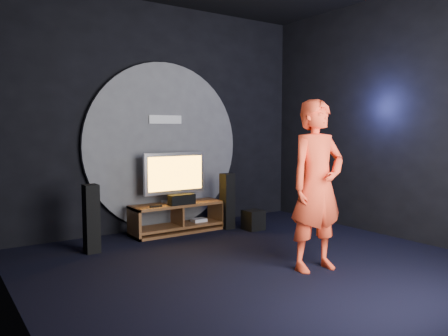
{
  "coord_description": "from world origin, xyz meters",
  "views": [
    {
      "loc": [
        -3.07,
        -3.77,
        1.56
      ],
      "look_at": [
        0.19,
        1.05,
        1.05
      ],
      "focal_mm": 35.0,
      "sensor_mm": 36.0,
      "label": 1
    }
  ],
  "objects_px": {
    "tower_speaker_left": "(91,219)",
    "subwoofer": "(253,220)",
    "tv": "(175,175)",
    "media_console": "(178,220)",
    "tower_speaker_right": "(227,201)",
    "player": "(317,185)"
  },
  "relations": [
    {
      "from": "media_console",
      "to": "tv",
      "type": "distance_m",
      "value": 0.68
    },
    {
      "from": "player",
      "to": "subwoofer",
      "type": "bearing_deg",
      "value": 78.6
    },
    {
      "from": "media_console",
      "to": "tv",
      "type": "height_order",
      "value": "tv"
    },
    {
      "from": "tower_speaker_left",
      "to": "player",
      "type": "distance_m",
      "value": 2.84
    },
    {
      "from": "subwoofer",
      "to": "player",
      "type": "relative_size",
      "value": 0.16
    },
    {
      "from": "subwoofer",
      "to": "media_console",
      "type": "bearing_deg",
      "value": 154.4
    },
    {
      "from": "tower_speaker_left",
      "to": "tv",
      "type": "bearing_deg",
      "value": 16.77
    },
    {
      "from": "tv",
      "to": "subwoofer",
      "type": "relative_size",
      "value": 3.28
    },
    {
      "from": "tv",
      "to": "player",
      "type": "xyz_separation_m",
      "value": [
        0.45,
        -2.5,
        0.08
      ]
    },
    {
      "from": "media_console",
      "to": "subwoofer",
      "type": "bearing_deg",
      "value": -25.6
    },
    {
      "from": "tv",
      "to": "tower_speaker_right",
      "type": "height_order",
      "value": "tv"
    },
    {
      "from": "tower_speaker_right",
      "to": "player",
      "type": "xyz_separation_m",
      "value": [
        -0.33,
        -2.23,
        0.51
      ]
    },
    {
      "from": "subwoofer",
      "to": "player",
      "type": "distance_m",
      "value": 2.17
    },
    {
      "from": "media_console",
      "to": "tower_speaker_right",
      "type": "relative_size",
      "value": 1.65
    },
    {
      "from": "player",
      "to": "media_console",
      "type": "bearing_deg",
      "value": 106.72
    },
    {
      "from": "tower_speaker_left",
      "to": "player",
      "type": "xyz_separation_m",
      "value": [
        1.87,
        -2.07,
        0.51
      ]
    },
    {
      "from": "tv",
      "to": "tower_speaker_left",
      "type": "distance_m",
      "value": 1.55
    },
    {
      "from": "tower_speaker_left",
      "to": "subwoofer",
      "type": "distance_m",
      "value": 2.51
    },
    {
      "from": "tower_speaker_left",
      "to": "subwoofer",
      "type": "relative_size",
      "value": 2.83
    },
    {
      "from": "tower_speaker_right",
      "to": "subwoofer",
      "type": "bearing_deg",
      "value": -46.29
    },
    {
      "from": "tower_speaker_left",
      "to": "tower_speaker_right",
      "type": "distance_m",
      "value": 2.21
    },
    {
      "from": "media_console",
      "to": "player",
      "type": "relative_size",
      "value": 0.76
    }
  ]
}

